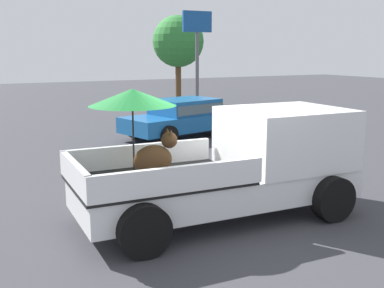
# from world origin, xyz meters

# --- Properties ---
(ground_plane) EXTENTS (80.00, 80.00, 0.00)m
(ground_plane) POSITION_xyz_m (0.00, 0.00, 0.00)
(ground_plane) COLOR #38383D
(pickup_truck_main) EXTENTS (5.12, 2.42, 2.33)m
(pickup_truck_main) POSITION_xyz_m (0.39, 0.00, 0.99)
(pickup_truck_main) COLOR black
(pickup_truck_main) RESTS_ON ground
(parked_sedan_near) EXTENTS (4.60, 2.75, 1.33)m
(parked_sedan_near) POSITION_xyz_m (3.11, 7.55, 0.74)
(parked_sedan_near) COLOR black
(parked_sedan_near) RESTS_ON ground
(motel_sign) EXTENTS (1.40, 0.16, 4.66)m
(motel_sign) POSITION_xyz_m (5.91, 11.75, 3.31)
(motel_sign) COLOR #59595B
(motel_sign) RESTS_ON ground
(tree_by_lot) EXTENTS (2.83, 2.83, 4.90)m
(tree_by_lot) POSITION_xyz_m (7.55, 17.02, 3.46)
(tree_by_lot) COLOR brown
(tree_by_lot) RESTS_ON ground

